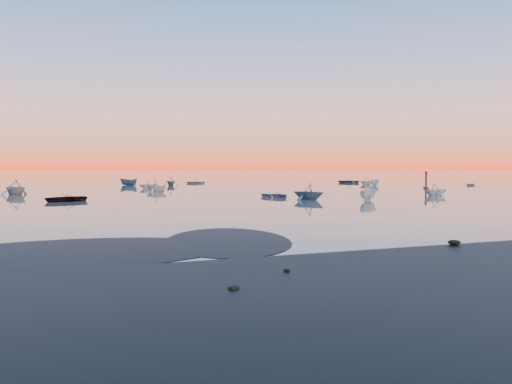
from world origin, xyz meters
name	(u,v)px	position (x,y,z in m)	size (l,w,h in m)	color
ground	(159,181)	(0.00, 100.00, 0.00)	(600.00, 600.00, 0.00)	slate
mud_lobes	(458,237)	(0.00, -1.00, 0.01)	(140.00, 6.00, 0.07)	black
moored_fleet	(207,190)	(0.00, 53.00, 0.00)	(124.00, 58.00, 1.20)	silver
boat_near_center	(368,201)	(10.38, 24.00, 0.00)	(3.75, 1.59, 1.30)	silver
boat_near_right	(308,200)	(5.04, 27.41, 0.00)	(3.83, 1.72, 1.34)	#324E60
channel_marker	(426,181)	(34.81, 45.27, 1.20)	(0.85, 0.85, 3.03)	#3F0D0D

